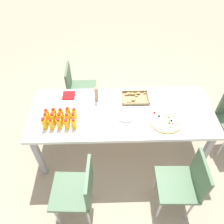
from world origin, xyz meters
name	(u,v)px	position (x,y,z in m)	size (l,w,h in m)	color
ground_plane	(120,148)	(0.00, 0.00, 0.00)	(12.00, 12.00, 0.00)	tan
party_table	(122,115)	(0.00, 0.00, 0.68)	(2.11, 0.83, 0.74)	white
chair_far_left	(78,87)	(-0.60, 0.76, 0.50)	(0.41, 0.41, 0.83)	#4C6B4C
chair_near_right	(184,182)	(0.58, -0.76, 0.50)	(0.41, 0.41, 0.83)	#4C6B4C
chair_near_left	(78,189)	(-0.47, -0.81, 0.50)	(0.42, 0.42, 0.83)	#4C6B4C
juice_bottle_0	(44,123)	(-0.83, -0.22, 0.81)	(0.06, 0.06, 0.15)	#FAAC14
juice_bottle_1	(51,124)	(-0.76, -0.23, 0.81)	(0.05, 0.05, 0.14)	#F9AC14
juice_bottle_2	(59,124)	(-0.68, -0.22, 0.81)	(0.06, 0.06, 0.14)	#FAAD14
juice_bottle_3	(67,124)	(-0.60, -0.23, 0.81)	(0.06, 0.06, 0.13)	#FAAC14
juice_bottle_4	(74,124)	(-0.53, -0.23, 0.81)	(0.05, 0.05, 0.13)	#F9AD14
juice_bottle_5	(46,118)	(-0.83, -0.14, 0.81)	(0.05, 0.05, 0.14)	#F9AE14
juice_bottle_6	(53,118)	(-0.76, -0.15, 0.81)	(0.06, 0.06, 0.14)	#FAAD14
juice_bottle_7	(60,118)	(-0.68, -0.15, 0.81)	(0.06, 0.06, 0.14)	#FAAC14
juice_bottle_8	(67,119)	(-0.60, -0.15, 0.81)	(0.05, 0.05, 0.14)	#F9AB14
juice_bottle_9	(74,118)	(-0.53, -0.15, 0.81)	(0.06, 0.06, 0.14)	#F9AC14
juice_bottle_10	(47,114)	(-0.83, -0.08, 0.81)	(0.05, 0.05, 0.13)	#F9AC14
juice_bottle_11	(54,113)	(-0.75, -0.08, 0.81)	(0.06, 0.06, 0.14)	#FAAD14
juice_bottle_12	(61,114)	(-0.68, -0.08, 0.81)	(0.06, 0.06, 0.13)	#F9AD14
juice_bottle_13	(68,113)	(-0.60, -0.07, 0.81)	(0.06, 0.06, 0.15)	#F9AE14
juice_bottle_14	(75,113)	(-0.53, -0.07, 0.81)	(0.05, 0.05, 0.13)	#F9AD14
fruit_pizza	(165,120)	(0.47, -0.16, 0.76)	(0.37, 0.37, 0.05)	tan
snack_tray	(134,98)	(0.16, 0.21, 0.76)	(0.33, 0.24, 0.04)	olive
plate_stack	(126,115)	(0.04, -0.07, 0.76)	(0.21, 0.21, 0.02)	silver
napkin_stack	(69,95)	(-0.64, 0.28, 0.75)	(0.15, 0.15, 0.02)	red
cardboard_tube	(96,94)	(-0.30, 0.20, 0.84)	(0.04, 0.04, 0.19)	#9E7A56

